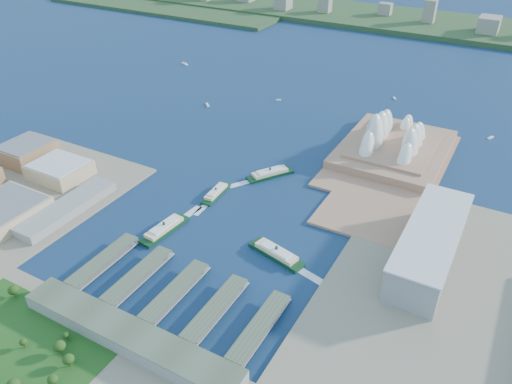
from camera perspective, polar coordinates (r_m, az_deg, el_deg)
The scene contains 19 objects.
ground at distance 503.74m, azimuth -5.29°, elevation -6.05°, with size 3000.00×3000.00×0.00m, color #0F2747.
east_land at distance 411.86m, azimuth 20.97°, elevation -19.59°, with size 240.00×500.00×3.00m, color gray.
peninsula at distance 669.71m, azimuth 15.13°, elevation 3.58°, with size 135.00×220.00×3.00m, color #A37459.
far_shore at distance 1355.58m, azimuth 19.54°, elevation 17.64°, with size 2200.00×260.00×12.00m, color #2D4926.
opera_house at distance 674.32m, azimuth 15.77°, elevation 6.60°, with size 134.00×180.00×58.00m, color white, non-canonical shape.
toaster_building at distance 496.55m, azimuth 19.27°, elevation -5.71°, with size 45.00×155.00×35.00m, color gray.
ferry_wharves at distance 449.66m, azimuth -9.21°, elevation -11.28°, with size 184.00×90.00×9.30m, color #48533E, non-canonical shape.
terminal_building at distance 416.30m, azimuth -14.30°, elevation -15.70°, with size 200.00×28.00×12.00m, color gray.
park at distance 439.23m, azimuth -26.87°, elevation -15.46°, with size 150.00×110.00×16.00m, color #194714, non-canonical shape.
far_skyline at distance 1329.14m, azimuth 19.62°, elevation 18.87°, with size 1900.00×140.00×55.00m, color gray, non-canonical shape.
ferry_a at distance 576.73m, azimuth -4.60°, elevation 0.08°, with size 12.66×49.73×9.40m, color #0C3318, non-canonical shape.
ferry_b at distance 611.27m, azimuth 1.62°, elevation 2.31°, with size 15.20×59.70×11.29m, color #0C3318, non-canonical shape.
ferry_c at distance 524.61m, azimuth -10.46°, elevation -3.96°, with size 15.47×60.78×11.49m, color #0C3318, non-canonical shape.
ferry_d at distance 485.13m, azimuth 2.34°, elevation -6.80°, with size 15.45×60.69×11.48m, color #0C3318, non-canonical shape.
boat_a at distance 816.14m, azimuth -5.56°, elevation 9.89°, with size 3.69×14.77×2.85m, color white, non-canonical shape.
boat_b at distance 833.28m, azimuth 2.58°, elevation 10.48°, with size 2.98×8.50×2.30m, color white, non-canonical shape.
boat_c at distance 778.68m, azimuth 25.24°, elevation 5.67°, with size 3.28×11.26×2.53m, color white, non-canonical shape.
boat_d at distance 1016.93m, azimuth -8.14°, elevation 14.33°, with size 3.93×17.97×3.03m, color white, non-canonical shape.
boat_e at distance 870.04m, azimuth 15.56°, elevation 10.30°, with size 3.13×9.83×2.41m, color white, non-canonical shape.
Camera 1 is at (231.86, -319.99, 312.41)m, focal length 35.00 mm.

